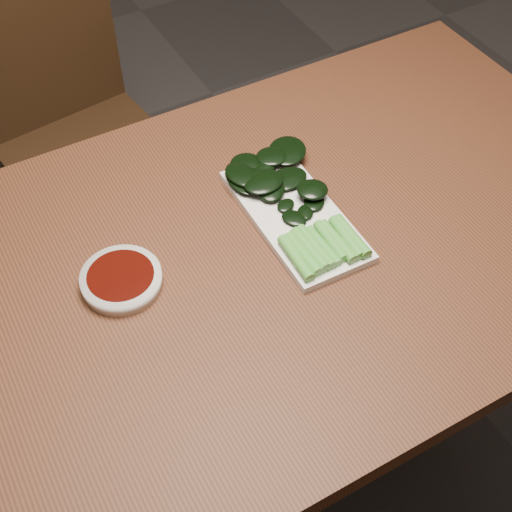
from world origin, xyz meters
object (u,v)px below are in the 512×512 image
object	(u,v)px
chair_far	(74,126)
gai_lan	(288,198)
sauce_bowl	(121,280)
serving_plate	(295,215)
table	(256,278)

from	to	relation	value
chair_far	gai_lan	size ratio (longest dim) A/B	2.73
sauce_bowl	serving_plate	distance (m)	0.31
chair_far	sauce_bowl	size ratio (longest dim) A/B	7.04
sauce_bowl	serving_plate	world-z (taller)	sauce_bowl
chair_far	serving_plate	distance (m)	0.82
chair_far	sauce_bowl	distance (m)	0.80
chair_far	gai_lan	world-z (taller)	chair_far
sauce_bowl	serving_plate	bearing A→B (deg)	-1.59
sauce_bowl	chair_far	bearing A→B (deg)	79.72
serving_plate	gai_lan	size ratio (longest dim) A/B	0.92
chair_far	gai_lan	distance (m)	0.80
sauce_bowl	gai_lan	bearing A→B (deg)	3.15
table	chair_far	world-z (taller)	chair_far
table	gai_lan	world-z (taller)	gai_lan
chair_far	table	bearing A→B (deg)	-91.45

